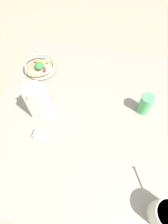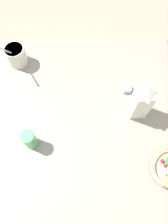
# 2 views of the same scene
# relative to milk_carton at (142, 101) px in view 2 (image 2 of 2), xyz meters

# --- Properties ---
(ground_plane) EXTENTS (6.00, 6.00, 0.00)m
(ground_plane) POSITION_rel_milk_carton_xyz_m (0.05, -0.30, -0.18)
(ground_plane) COLOR gray
(countertop) EXTENTS (1.16, 1.16, 0.05)m
(countertop) POSITION_rel_milk_carton_xyz_m (0.05, -0.30, -0.16)
(countertop) COLOR gray
(countertop) RESTS_ON ground_plane
(milk_carton) EXTENTS (0.08, 0.08, 0.26)m
(milk_carton) POSITION_rel_milk_carton_xyz_m (0.00, 0.00, 0.00)
(milk_carton) COLOR silver
(milk_carton) RESTS_ON countertop
(yogurt_tub) EXTENTS (0.16, 0.11, 0.26)m
(yogurt_tub) POSITION_rel_milk_carton_xyz_m (-0.37, -0.65, -0.07)
(yogurt_tub) COLOR silver
(yogurt_tub) RESTS_ON countertop
(drinking_cup) EXTENTS (0.07, 0.07, 0.13)m
(drinking_cup) POSITION_rel_milk_carton_xyz_m (0.14, -0.56, -0.07)
(drinking_cup) COLOR #4CB266
(drinking_cup) RESTS_ON countertop
(spice_jar) EXTENTS (0.04, 0.04, 0.04)m
(spice_jar) POSITION_rel_milk_carton_xyz_m (-0.14, -0.03, -0.12)
(spice_jar) COLOR silver
(spice_jar) RESTS_ON countertop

